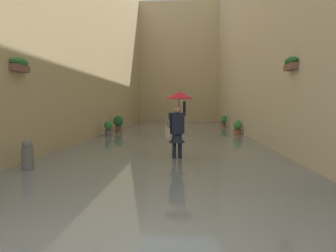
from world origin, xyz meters
name	(u,v)px	position (x,y,z in m)	size (l,w,h in m)	color
ground_plane	(173,137)	(0.00, -13.46, 0.00)	(67.30, 67.30, 0.00)	#605B56
flood_water	(173,136)	(0.00, -13.46, 0.05)	(8.32, 32.92, 0.10)	slate
building_facade_left	(264,21)	(-4.66, -13.45, 5.94)	(2.04, 30.92, 11.88)	beige
building_facade_right	(84,24)	(4.66, -13.45, 5.92)	(2.04, 30.92, 11.85)	tan
building_facade_far	(179,63)	(0.00, -27.82, 5.74)	(11.12, 1.80, 11.47)	tan
person_wading	(178,114)	(-0.45, -6.25, 1.42)	(0.87, 0.87, 2.15)	#2D2319
potted_plant_far_right	(118,123)	(3.32, -15.32, 0.61)	(0.57, 0.57, 1.05)	brown
potted_plant_near_right	(108,129)	(3.29, -12.75, 0.48)	(0.39, 0.39, 0.89)	#66605B
potted_plant_mid_left	(224,121)	(-3.43, -19.79, 0.52)	(0.42, 0.42, 0.98)	brown
potted_plant_near_left	(237,128)	(-3.49, -14.10, 0.45)	(0.45, 0.45, 0.86)	#9E563D
mooring_bollard	(28,157)	(3.18, -4.38, 0.43)	(0.28, 0.28, 0.85)	slate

